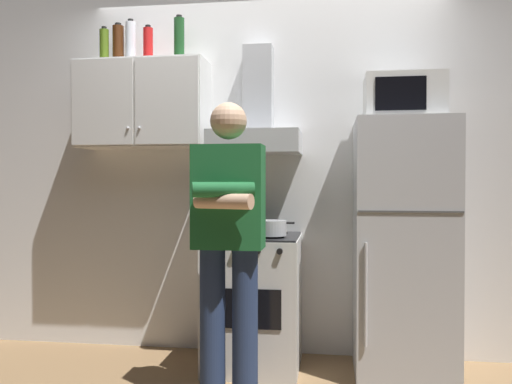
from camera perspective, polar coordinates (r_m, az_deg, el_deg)
The scene contains 14 objects.
ground_plane at distance 3.39m, azimuth -0.00°, elevation -19.82°, with size 7.00×7.00×0.00m, color olive.
back_wall_tiled at distance 3.77m, azimuth 1.30°, elevation 3.20°, with size 4.80×0.10×2.70m, color white.
upper_cabinet at distance 3.79m, azimuth -12.18°, elevation 9.25°, with size 0.90×0.37×0.60m.
stove_oven at distance 3.51m, azimuth -0.24°, elevation -11.72°, with size 0.60×0.62×0.87m.
range_hood at distance 3.57m, azimuth 0.06°, elevation 7.30°, with size 0.60×0.44×0.75m.
refrigerator at distance 3.44m, azimuth 15.69°, elevation -5.80°, with size 0.60×0.62×1.60m.
microwave at distance 3.48m, azimuth 15.72°, elevation 9.80°, with size 0.48×0.37×0.28m.
person_standing at distance 2.85m, azimuth -3.02°, elevation -5.13°, with size 0.38×0.33×1.64m.
cooking_pot at distance 3.30m, azimuth 1.70°, elevation -3.93°, with size 0.29×0.19×0.10m.
bottle_vodka_clear at distance 3.94m, azimuth -13.47°, elevation 15.55°, with size 0.07×0.07×0.31m.
bottle_rum_dark at distance 3.98m, azimuth -14.75°, elevation 15.24°, with size 0.08×0.08×0.29m.
bottle_soda_red at distance 3.87m, azimuth -11.65°, elevation 15.42°, with size 0.07×0.07×0.25m.
bottle_wine_green at distance 3.84m, azimuth -8.35°, elevation 16.08°, with size 0.07×0.07×0.32m.
bottle_olive_oil at distance 3.99m, azimuth -16.18°, elevation 14.99°, with size 0.06×0.06×0.26m.
Camera 1 is at (0.45, -3.14, 1.20)m, focal length 36.79 mm.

